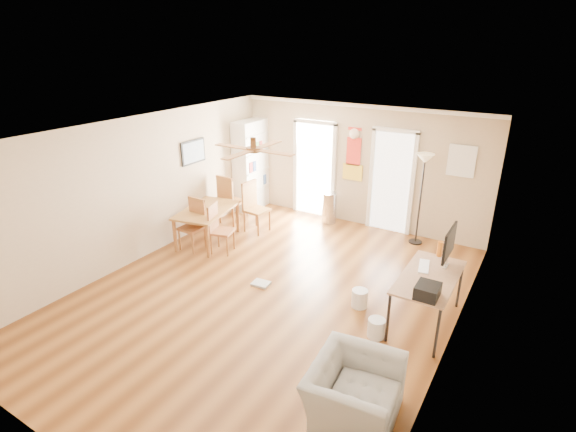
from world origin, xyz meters
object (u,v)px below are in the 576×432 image
Objects in this scene: wastebasket_b at (376,328)px; armchair at (354,393)px; dining_chair_right_b at (222,229)px; printer at (428,291)px; bookshelf at (251,165)px; dining_chair_right_a at (257,208)px; computer_desk at (426,300)px; trash_can at (329,208)px; dining_chair_far at (232,199)px; wastebasket_a at (360,298)px; dining_table at (208,225)px; torchiere_lamp at (420,200)px; dining_chair_near at (191,225)px.

armchair is at bearing -78.91° from wastebasket_b.
dining_chair_right_b is 4.16m from printer.
dining_chair_right_a is (0.92, -1.11, -0.52)m from bookshelf.
bookshelf reaches higher than computer_desk.
trash_can is 4.39m from printer.
dining_chair_right_b is at bearing 51.87° from armchair.
dining_chair_far reaches higher than wastebasket_a.
dining_chair_far is at bearing 161.54° from computer_desk.
computer_desk reaches higher than dining_table.
dining_chair_right_b reaches higher than printer.
armchair is (4.30, -2.64, -0.01)m from dining_table.
bookshelf reaches higher than dining_chair_right_b.
armchair is (-0.19, -2.12, -0.05)m from computer_desk.
wastebasket_b is 0.27× the size of armchair.
bookshelf is 1.52× the size of dining_table.
dining_chair_right_a is at bearing -132.28° from trash_can.
dining_chair_far is 3.96m from torchiere_lamp.
dining_chair_right_a is at bearing 148.65° from wastebasket_b.
dining_chair_right_a reaches higher than trash_can.
dining_chair_far is 4.10m from wastebasket_a.
bookshelf is at bearing 99.66° from dining_chair_near.
printer reaches higher than computer_desk.
torchiere_lamp reaches higher than computer_desk.
dining_chair_right_a is 0.74× the size of computer_desk.
computer_desk is (4.68, -1.56, -0.16)m from dining_chair_far.
computer_desk is at bearing 165.79° from dining_chair_far.
dining_chair_far is at bearing 15.19° from dining_chair_right_b.
bookshelf is at bearing -178.96° from torchiere_lamp.
wastebasket_a is at bearing 155.87° from printer.
bookshelf is 6.31× the size of printer.
bookshelf is 2.06× the size of armchair.
dining_chair_right_a is 3.18× the size of printer.
trash_can is 5.46m from armchair.
computer_desk reaches higher than trash_can.
trash_can reaches higher than wastebasket_b.
dining_chair_far reaches higher than printer.
dining_chair_right_b reaches higher than dining_table.
bookshelf is 4.80m from wastebasket_a.
wastebasket_b is at bearing -115.72° from dining_chair_right_a.
wastebasket_b is at bearing -16.37° from dining_table.
dining_chair_near is at bearing -94.35° from dining_table.
wastebasket_b is (2.37, -3.32, -0.21)m from trash_can.
bookshelf is 2.51m from dining_chair_right_b.
dining_chair_near reaches higher than dining_table.
computer_desk is (3.94, -1.45, -0.14)m from dining_chair_right_a.
dining_chair_right_a reaches higher than wastebasket_b.
bookshelf reaches higher than wastebasket_b.
wastebasket_a is (3.73, -1.66, -0.41)m from dining_chair_far.
dining_chair_near is 3.60× the size of wastebasket_b.
bookshelf is at bearing 152.24° from computer_desk.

